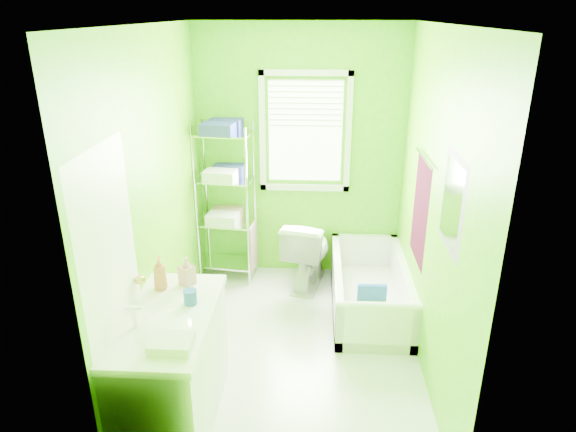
# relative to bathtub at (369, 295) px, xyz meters

# --- Properties ---
(ground) EXTENTS (2.90, 2.90, 0.00)m
(ground) POSITION_rel_bathtub_xyz_m (-0.70, -0.66, -0.15)
(ground) COLOR silver
(ground) RESTS_ON ground
(room_envelope) EXTENTS (2.14, 2.94, 2.62)m
(room_envelope) POSITION_rel_bathtub_xyz_m (-0.70, -0.66, 1.39)
(room_envelope) COLOR #4EAD08
(room_envelope) RESTS_ON ground
(window) EXTENTS (0.92, 0.05, 1.22)m
(window) POSITION_rel_bathtub_xyz_m (-0.65, 0.77, 1.46)
(window) COLOR white
(window) RESTS_ON ground
(door) EXTENTS (0.09, 0.80, 2.00)m
(door) POSITION_rel_bathtub_xyz_m (-1.74, -1.66, 0.85)
(door) COLOR white
(door) RESTS_ON ground
(right_wall_decor) EXTENTS (0.04, 1.48, 1.17)m
(right_wall_decor) POSITION_rel_bathtub_xyz_m (0.33, -0.68, 1.17)
(right_wall_decor) COLOR #3C061C
(right_wall_decor) RESTS_ON ground
(bathtub) EXTENTS (0.70, 1.49, 0.48)m
(bathtub) POSITION_rel_bathtub_xyz_m (0.00, 0.00, 0.00)
(bathtub) COLOR white
(bathtub) RESTS_ON ground
(toilet) EXTENTS (0.57, 0.81, 0.75)m
(toilet) POSITION_rel_bathtub_xyz_m (-0.60, 0.46, 0.22)
(toilet) COLOR white
(toilet) RESTS_ON ground
(vanity) EXTENTS (0.58, 1.13, 1.10)m
(vanity) POSITION_rel_bathtub_xyz_m (-1.48, -1.52, 0.30)
(vanity) COLOR white
(vanity) RESTS_ON ground
(wire_shelf_unit) EXTENTS (0.60, 0.48, 1.69)m
(wire_shelf_unit) POSITION_rel_bathtub_xyz_m (-1.44, 0.61, 0.88)
(wire_shelf_unit) COLOR silver
(wire_shelf_unit) RESTS_ON ground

